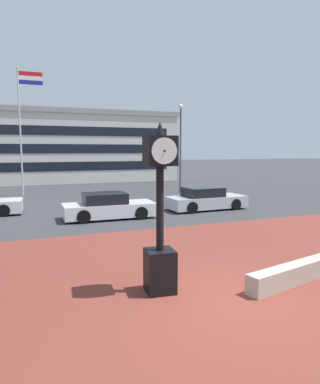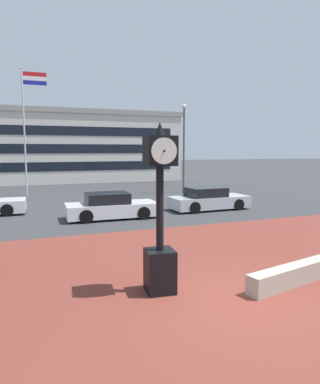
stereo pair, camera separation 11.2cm
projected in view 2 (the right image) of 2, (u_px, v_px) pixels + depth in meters
The scene contains 9 objects.
ground_plane at pixel (237, 302), 7.91m from camera, with size 200.00×200.00×0.00m, color #38383A.
plaza_brick_paving at pixel (200, 275), 9.56m from camera, with size 44.00×11.57×0.01m, color brown.
planter_wall at pixel (295, 274), 8.95m from camera, with size 3.20×0.40×0.50m, color #ADA393.
street_clock at pixel (160, 219), 8.27m from camera, with size 0.74×0.79×4.03m.
car_street_near at pixel (111, 207), 17.49m from camera, with size 4.53×2.01×1.28m.
car_street_mid at pixel (208, 200), 20.04m from camera, with size 4.55×2.02×1.28m.
flagpole_primary at pixel (27, 121), 25.80m from camera, with size 1.76×0.14×9.29m.
civic_building at pixel (55, 147), 40.57m from camera, with size 26.13×13.75×7.46m.
street_lamp_post at pixel (184, 139), 27.25m from camera, with size 0.36×0.36×6.86m.
Camera 2 is at (-4.33, -6.43, 3.40)m, focal length 32.97 mm.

